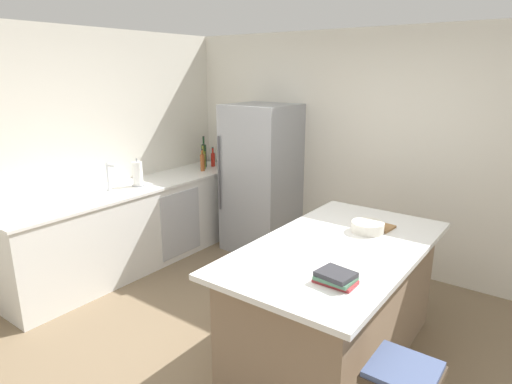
{
  "coord_description": "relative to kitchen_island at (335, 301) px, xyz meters",
  "views": [
    {
      "loc": [
        1.77,
        -2.32,
        2.17
      ],
      "look_at": [
        -0.69,
        1.01,
        1.0
      ],
      "focal_mm": 30.38,
      "sensor_mm": 36.0,
      "label": 1
    }
  ],
  "objects": [
    {
      "name": "counter_run_left",
      "position": [
        -2.58,
        0.18,
        -0.0
      ],
      "size": [
        0.68,
        3.02,
        0.93
      ],
      "color": "silver",
      "rests_on": "ground_plane"
    },
    {
      "name": "ground_plane",
      "position": [
        -0.5,
        -0.42,
        -0.47
      ],
      "size": [
        7.2,
        7.2,
        0.0
      ],
      "primitive_type": "plane",
      "color": "#7A664C"
    },
    {
      "name": "wall_rear",
      "position": [
        -0.5,
        1.83,
        0.83
      ],
      "size": [
        6.0,
        0.1,
        2.6
      ],
      "primitive_type": "cube",
      "color": "silver",
      "rests_on": "ground_plane"
    },
    {
      "name": "hot_sauce_bottle",
      "position": [
        -2.56,
        1.48,
        0.56
      ],
      "size": [
        0.05,
        0.05,
        0.26
      ],
      "color": "red",
      "rests_on": "counter_run_left"
    },
    {
      "name": "cookbook_stack",
      "position": [
        0.25,
        -0.55,
        0.49
      ],
      "size": [
        0.25,
        0.21,
        0.07
      ],
      "color": "#A83338",
      "rests_on": "kitchen_island"
    },
    {
      "name": "sink_faucet",
      "position": [
        -2.62,
        -0.09,
        0.62
      ],
      "size": [
        0.15,
        0.05,
        0.3
      ],
      "color": "silver",
      "rests_on": "counter_run_left"
    },
    {
      "name": "refrigerator",
      "position": [
        -1.72,
        1.42,
        0.42
      ],
      "size": [
        0.77,
        0.75,
        1.79
      ],
      "color": "#93969B",
      "rests_on": "ground_plane"
    },
    {
      "name": "mixing_bowl",
      "position": [
        0.06,
        0.38,
        0.5
      ],
      "size": [
        0.26,
        0.26,
        0.08
      ],
      "color": "silver",
      "rests_on": "kitchen_island"
    },
    {
      "name": "olive_oil_bottle",
      "position": [
        -2.55,
        1.29,
        0.58
      ],
      "size": [
        0.06,
        0.06,
        0.32
      ],
      "color": "olive",
      "rests_on": "counter_run_left"
    },
    {
      "name": "vinegar_bottle",
      "position": [
        -2.48,
        1.19,
        0.57
      ],
      "size": [
        0.06,
        0.06,
        0.28
      ],
      "color": "#994C23",
      "rests_on": "counter_run_left"
    },
    {
      "name": "syrup_bottle",
      "position": [
        -2.52,
        1.58,
        0.57
      ],
      "size": [
        0.07,
        0.07,
        0.28
      ],
      "color": "#5B3319",
      "rests_on": "counter_run_left"
    },
    {
      "name": "wall_left",
      "position": [
        -2.95,
        -0.42,
        0.83
      ],
      "size": [
        0.1,
        6.0,
        2.6
      ],
      "primitive_type": "cube",
      "color": "silver",
      "rests_on": "ground_plane"
    },
    {
      "name": "kitchen_island",
      "position": [
        0.0,
        0.0,
        0.0
      ],
      "size": [
        1.1,
        1.99,
        0.93
      ],
      "color": "#8E755B",
      "rests_on": "ground_plane"
    },
    {
      "name": "cutting_board",
      "position": [
        0.06,
        0.54,
        0.47
      ],
      "size": [
        0.33,
        0.22,
        0.02
      ],
      "color": "#9E7042",
      "rests_on": "kitchen_island"
    },
    {
      "name": "paper_towel_roll",
      "position": [
        -2.54,
        0.22,
        0.59
      ],
      "size": [
        0.14,
        0.14,
        0.31
      ],
      "color": "gray",
      "rests_on": "counter_run_left"
    },
    {
      "name": "wine_bottle",
      "position": [
        -2.63,
        1.39,
        0.62
      ],
      "size": [
        0.07,
        0.07,
        0.41
      ],
      "color": "#19381E",
      "rests_on": "counter_run_left"
    }
  ]
}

